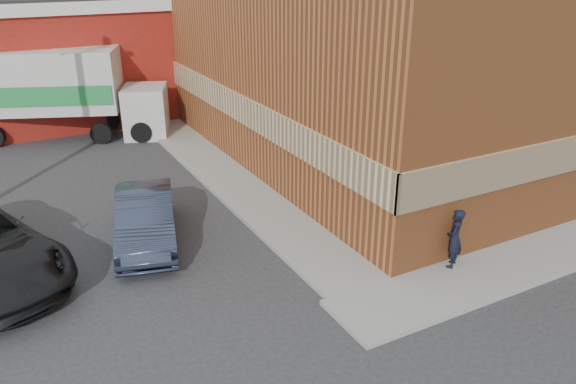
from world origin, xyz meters
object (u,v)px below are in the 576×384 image
sedan (146,218)px  box_truck (66,88)px  man (455,238)px  brick_building (399,26)px

sedan → box_truck: box_truck is taller
man → sedan: bearing=-75.3°
man → box_truck: size_ratio=0.19×
box_truck → sedan: bearing=-66.8°
man → sedan: size_ratio=0.36×
man → sedan: (-6.25, 5.04, -0.18)m
man → box_truck: bearing=-104.2°
brick_building → box_truck: (-11.82, 6.73, -2.54)m
sedan → box_truck: 11.03m
brick_building → box_truck: brick_building is taller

